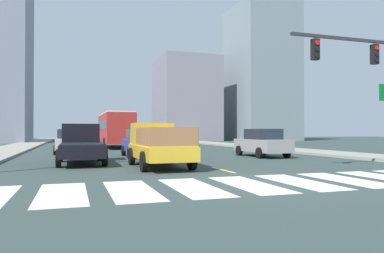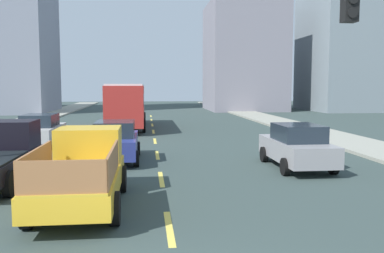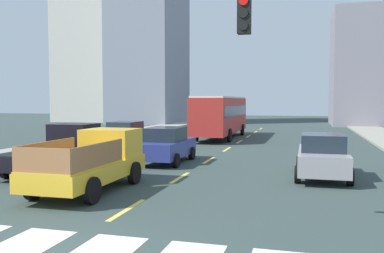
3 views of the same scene
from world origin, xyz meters
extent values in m
cube|color=gray|center=(10.85, 18.00, 0.07)|extent=(3.37, 110.00, 0.15)
cube|color=#E3C94F|center=(0.00, 4.00, 0.00)|extent=(0.16, 2.40, 0.01)
cube|color=#E3C94F|center=(0.00, 9.00, 0.00)|extent=(0.16, 2.40, 0.01)
cube|color=#E3C94F|center=(0.00, 14.00, 0.00)|extent=(0.16, 2.40, 0.01)
cube|color=#E3C94F|center=(0.00, 19.00, 0.00)|extent=(0.16, 2.40, 0.01)
cube|color=#E3C94F|center=(0.00, 24.00, 0.00)|extent=(0.16, 2.40, 0.01)
cube|color=#E3C94F|center=(0.00, 29.00, 0.00)|extent=(0.16, 2.40, 0.01)
cube|color=#E3C94F|center=(0.00, 34.00, 0.00)|extent=(0.16, 2.40, 0.01)
cube|color=#E3C94F|center=(0.00, 39.00, 0.00)|extent=(0.16, 2.40, 0.01)
cube|color=gold|center=(-2.21, 5.85, 0.68)|extent=(1.96, 5.20, 0.56)
cube|color=gold|center=(-2.21, 7.55, 1.46)|extent=(1.84, 1.60, 1.00)
cube|color=#19232D|center=(-2.21, 7.99, 1.64)|extent=(1.72, 0.08, 0.56)
cube|color=gold|center=(-2.21, 4.90, 0.99)|extent=(1.84, 3.30, 0.06)
cylinder|color=black|center=(-3.19, 7.41, 0.40)|extent=(0.22, 0.80, 0.80)
cylinder|color=black|center=(-1.23, 7.41, 0.40)|extent=(0.22, 0.80, 0.80)
cylinder|color=black|center=(-3.19, 4.29, 0.40)|extent=(0.22, 0.80, 0.80)
cylinder|color=black|center=(-1.23, 4.29, 0.40)|extent=(0.22, 0.80, 0.80)
cube|color=#96633B|center=(-3.11, 4.90, 1.37)|extent=(0.06, 3.17, 0.70)
cube|color=#96633B|center=(-1.31, 4.90, 1.37)|extent=(0.06, 3.17, 0.70)
cube|color=#96633B|center=(-2.21, 3.31, 1.37)|extent=(1.80, 0.06, 0.70)
cube|color=black|center=(-5.43, 10.38, 1.46)|extent=(1.84, 1.60, 1.00)
cube|color=#19232D|center=(-5.43, 10.82, 1.64)|extent=(1.72, 0.08, 0.56)
cylinder|color=black|center=(-4.45, 10.24, 0.40)|extent=(0.22, 0.80, 0.80)
cylinder|color=black|center=(-4.45, 7.12, 0.40)|extent=(0.22, 0.80, 0.80)
cube|color=#B02A24|center=(-1.90, 26.48, 1.85)|extent=(2.50, 10.80, 2.70)
cube|color=#19232D|center=(-1.90, 26.48, 2.20)|extent=(2.52, 9.94, 0.80)
cube|color=silver|center=(-1.90, 26.48, 3.26)|extent=(2.40, 10.37, 0.12)
cylinder|color=black|center=(-3.15, 29.83, 0.50)|extent=(0.22, 1.00, 1.00)
cylinder|color=black|center=(-0.65, 29.83, 0.50)|extent=(0.22, 1.00, 1.00)
cylinder|color=black|center=(-3.15, 23.51, 0.50)|extent=(0.22, 1.00, 1.00)
cylinder|color=black|center=(-0.65, 23.51, 0.50)|extent=(0.22, 1.00, 1.00)
cube|color=#959295|center=(5.35, 10.46, 0.70)|extent=(1.80, 4.40, 0.76)
cube|color=#1E2833|center=(5.35, 10.31, 1.40)|extent=(1.58, 2.11, 0.64)
cylinder|color=black|center=(4.45, 11.82, 0.32)|extent=(0.22, 0.64, 0.64)
cylinder|color=black|center=(6.25, 11.82, 0.32)|extent=(0.22, 0.64, 0.64)
cylinder|color=black|center=(4.45, 9.09, 0.32)|extent=(0.22, 0.64, 0.64)
cylinder|color=black|center=(6.25, 9.09, 0.32)|extent=(0.22, 0.64, 0.64)
cube|color=beige|center=(-6.03, 17.47, 0.70)|extent=(1.80, 4.40, 0.76)
cube|color=#1E2833|center=(-6.03, 17.32, 1.40)|extent=(1.58, 2.11, 0.64)
cylinder|color=black|center=(-6.93, 18.83, 0.32)|extent=(0.22, 0.64, 0.64)
cylinder|color=black|center=(-5.13, 18.83, 0.32)|extent=(0.22, 0.64, 0.64)
cylinder|color=black|center=(-6.93, 16.10, 0.32)|extent=(0.22, 0.64, 0.64)
cylinder|color=black|center=(-5.13, 16.10, 0.32)|extent=(0.22, 0.64, 0.64)
cube|color=navy|center=(-1.80, 12.72, 0.70)|extent=(1.80, 4.40, 0.76)
cube|color=#1E2833|center=(-1.80, 12.57, 1.40)|extent=(1.58, 2.11, 0.64)
cylinder|color=black|center=(-2.70, 14.08, 0.32)|extent=(0.22, 0.64, 0.64)
cylinder|color=black|center=(-0.90, 14.08, 0.32)|extent=(0.22, 0.64, 0.64)
cylinder|color=black|center=(-2.70, 11.35, 0.32)|extent=(0.22, 0.64, 0.64)
cylinder|color=black|center=(-0.90, 11.35, 0.32)|extent=(0.22, 0.64, 0.64)
cube|color=black|center=(3.40, 2.57, 4.85)|extent=(0.28, 0.24, 0.84)
cylinder|color=black|center=(3.40, 2.44, 4.59)|extent=(0.20, 0.04, 0.20)
cube|color=gray|center=(25.15, 46.69, 11.56)|extent=(9.68, 11.40, 23.11)
cube|color=gray|center=(12.28, 49.10, 6.90)|extent=(9.33, 10.87, 13.79)
camera|label=1|loc=(-5.81, -9.75, 1.57)|focal=34.16mm
camera|label=2|loc=(-0.50, -5.26, 3.22)|focal=39.23mm
camera|label=3|loc=(4.74, -6.59, 2.99)|focal=39.51mm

